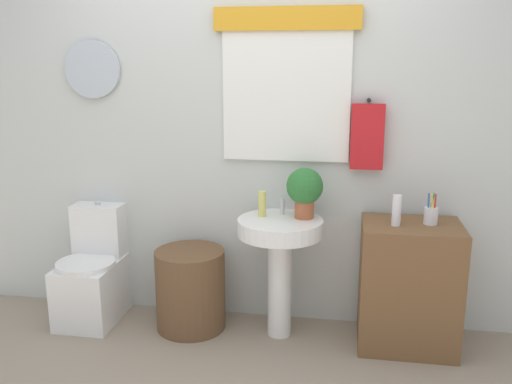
{
  "coord_description": "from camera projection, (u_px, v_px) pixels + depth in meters",
  "views": [
    {
      "loc": [
        0.6,
        -2.33,
        1.71
      ],
      "look_at": [
        0.08,
        0.8,
        0.94
      ],
      "focal_mm": 38.36,
      "sensor_mm": 36.0,
      "label": 1
    }
  ],
  "objects": [
    {
      "name": "toilet",
      "position": [
        94.0,
        276.0,
        3.68
      ],
      "size": [
        0.38,
        0.51,
        0.78
      ],
      "color": "white",
      "rests_on": "ground_plane"
    },
    {
      "name": "faucet",
      "position": [
        283.0,
        206.0,
        3.44
      ],
      "size": [
        0.03,
        0.03,
        0.1
      ],
      "primitive_type": "cylinder",
      "color": "silver",
      "rests_on": "pedestal_sink"
    },
    {
      "name": "soap_bottle",
      "position": [
        262.0,
        204.0,
        3.38
      ],
      "size": [
        0.05,
        0.05,
        0.16
      ],
      "primitive_type": "cylinder",
      "color": "#DBD166",
      "rests_on": "pedestal_sink"
    },
    {
      "name": "lotion_bottle",
      "position": [
        397.0,
        210.0,
        3.16
      ],
      "size": [
        0.05,
        0.05,
        0.18
      ],
      "primitive_type": "cylinder",
      "color": "white",
      "rests_on": "wooden_cabinet"
    },
    {
      "name": "potted_plant",
      "position": [
        305.0,
        189.0,
        3.33
      ],
      "size": [
        0.23,
        0.23,
        0.31
      ],
      "color": "#AD5B38",
      "rests_on": "pedestal_sink"
    },
    {
      "name": "wooden_cabinet",
      "position": [
        408.0,
        285.0,
        3.3
      ],
      "size": [
        0.58,
        0.44,
        0.77
      ],
      "primitive_type": "cube",
      "color": "brown",
      "rests_on": "ground_plane"
    },
    {
      "name": "toothbrush_cup",
      "position": [
        431.0,
        215.0,
        3.2
      ],
      "size": [
        0.08,
        0.08,
        0.19
      ],
      "color": "silver",
      "rests_on": "wooden_cabinet"
    },
    {
      "name": "laundry_hamper",
      "position": [
        190.0,
        289.0,
        3.54
      ],
      "size": [
        0.45,
        0.45,
        0.53
      ],
      "primitive_type": "cylinder",
      "color": "brown",
      "rests_on": "ground_plane"
    },
    {
      "name": "pedestal_sink",
      "position": [
        280.0,
        248.0,
        3.38
      ],
      "size": [
        0.53,
        0.53,
        0.76
      ],
      "color": "white",
      "rests_on": "ground_plane"
    },
    {
      "name": "back_wall",
      "position": [
        253.0,
        124.0,
        3.53
      ],
      "size": [
        4.4,
        0.18,
        2.6
      ],
      "color": "silver",
      "rests_on": "ground_plane"
    }
  ]
}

